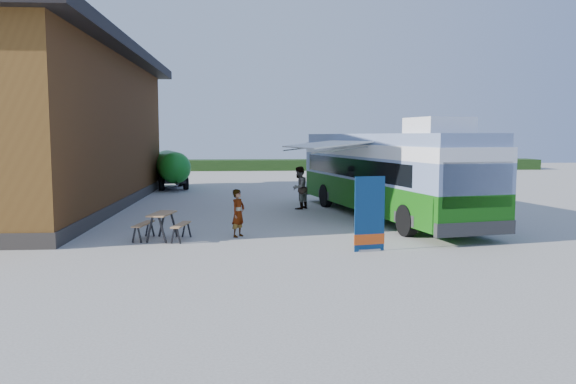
{
  "coord_description": "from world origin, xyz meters",
  "views": [
    {
      "loc": [
        -0.71,
        -16.85,
        3.37
      ],
      "look_at": [
        0.64,
        2.63,
        1.4
      ],
      "focal_mm": 35.0,
      "sensor_mm": 36.0,
      "label": 1
    }
  ],
  "objects": [
    {
      "name": "ground",
      "position": [
        0.0,
        0.0,
        0.0
      ],
      "size": [
        100.0,
        100.0,
        0.0
      ],
      "primitive_type": "plane",
      "color": "#BCB7AD",
      "rests_on": "ground"
    },
    {
      "name": "barn",
      "position": [
        -10.5,
        10.0,
        3.59
      ],
      "size": [
        9.6,
        21.2,
        7.5
      ],
      "color": "brown",
      "rests_on": "ground"
    },
    {
      "name": "hedge",
      "position": [
        8.0,
        38.0,
        0.5
      ],
      "size": [
        40.0,
        3.0,
        1.0
      ],
      "primitive_type": "cube",
      "color": "#264419",
      "rests_on": "ground"
    },
    {
      "name": "bus",
      "position": [
        4.89,
        5.8,
        1.9
      ],
      "size": [
        5.33,
        13.23,
        3.98
      ],
      "rotation": [
        0.0,
        0.0,
        0.21
      ],
      "color": "#1A6E12",
      "rests_on": "ground"
    },
    {
      "name": "awning",
      "position": [
        2.77,
        6.05,
        2.89
      ],
      "size": [
        3.77,
        5.13,
        0.55
      ],
      "rotation": [
        0.0,
        0.0,
        0.21
      ],
      "color": "white",
      "rests_on": "ground"
    },
    {
      "name": "banner",
      "position": [
        2.77,
        -0.9,
        0.9
      ],
      "size": [
        0.94,
        0.31,
        2.2
      ],
      "rotation": [
        0.0,
        0.0,
        0.21
      ],
      "color": "navy",
      "rests_on": "ground"
    },
    {
      "name": "picnic_table",
      "position": [
        -3.53,
        1.29,
        0.66
      ],
      "size": [
        1.77,
        1.63,
        0.88
      ],
      "rotation": [
        0.0,
        0.0,
        -0.18
      ],
      "color": "#A5754E",
      "rests_on": "ground"
    },
    {
      "name": "person_a",
      "position": [
        -1.09,
        1.72,
        0.8
      ],
      "size": [
        0.64,
        0.69,
        1.59
      ],
      "primitive_type": "imported",
      "rotation": [
        0.0,
        0.0,
        0.97
      ],
      "color": "#999999",
      "rests_on": "ground"
    },
    {
      "name": "person_b",
      "position": [
        1.57,
        8.66,
        0.98
      ],
      "size": [
        1.15,
        1.2,
        1.96
      ],
      "primitive_type": "imported",
      "rotation": [
        0.0,
        0.0,
        -2.17
      ],
      "color": "#999999",
      "rests_on": "ground"
    },
    {
      "name": "slurry_tanker",
      "position": [
        -5.7,
        19.35,
        1.37
      ],
      "size": [
        2.97,
        6.3,
        2.38
      ],
      "rotation": [
        0.0,
        0.0,
        0.25
      ],
      "color": "#178320",
      "rests_on": "ground"
    }
  ]
}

